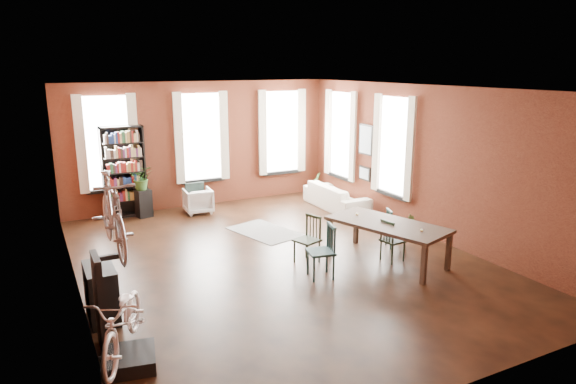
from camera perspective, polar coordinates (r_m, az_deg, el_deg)
room at (r=9.90m, az=-1.46°, el=5.47°), size 9.00×9.04×3.22m
dining_table at (r=9.79m, az=10.90°, el=-5.51°), size 1.65×2.43×0.76m
dining_chair_a at (r=8.91m, az=3.66°, el=-6.62°), size 0.52×0.52×0.94m
dining_chair_b at (r=9.55m, az=2.12°, el=-5.35°), size 0.52×0.52×0.88m
dining_chair_c at (r=9.84m, az=11.57°, el=-5.28°), size 0.41×0.41×0.81m
dining_chair_d at (r=10.58m, az=11.91°, el=-3.99°), size 0.46×0.46×0.78m
bookshelf at (r=12.91m, az=-17.75°, el=2.14°), size 1.00×0.32×2.20m
white_armchair at (r=12.95m, az=-9.96°, el=-0.83°), size 0.70×0.66×0.67m
cream_sofa at (r=13.24m, az=5.40°, el=-0.05°), size 0.61×2.08×0.81m
striped_rug at (r=11.41m, az=-2.60°, el=-4.41°), size 1.40×1.82×0.01m
bike_trainer at (r=6.88m, az=-17.23°, el=-17.38°), size 0.73×0.73×0.18m
bike_wall_rack at (r=7.08m, az=-20.20°, el=-11.58°), size 0.16×0.60×1.30m
console_table at (r=8.01m, az=-20.04°, el=-10.48°), size 0.40×0.80×0.80m
plant_stand at (r=12.91m, az=-15.76°, el=-1.21°), size 0.40×0.40×0.67m
plant_by_sofa at (r=14.04m, az=2.90°, el=-0.19°), size 0.69×0.86×0.34m
plant_small at (r=11.71m, az=13.50°, el=-3.96°), size 0.32×0.45×0.15m
bicycle_floor at (r=6.47m, az=-18.12°, el=-10.43°), size 0.87×1.02×1.64m
bicycle_hung at (r=6.63m, az=-19.13°, el=0.39°), size 0.47×1.00×1.66m
plant_on_stand at (r=12.79m, az=-15.95°, el=1.24°), size 0.59×0.64×0.46m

